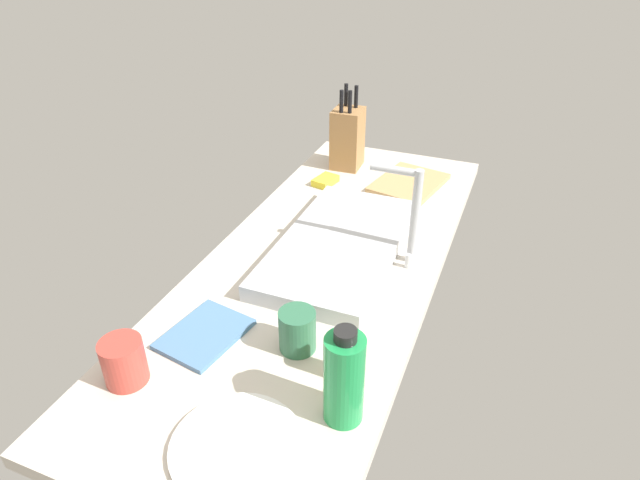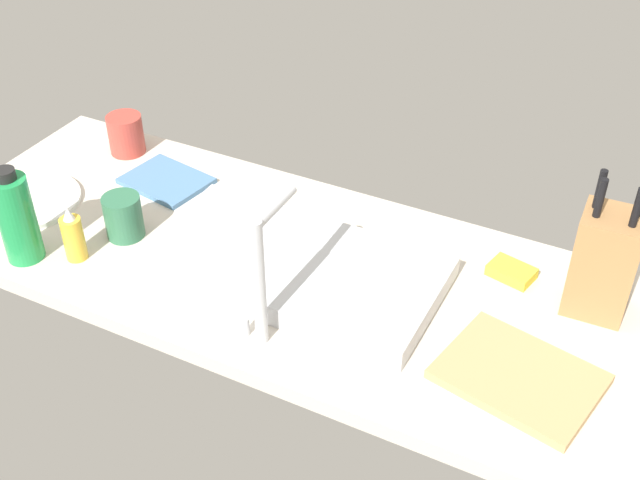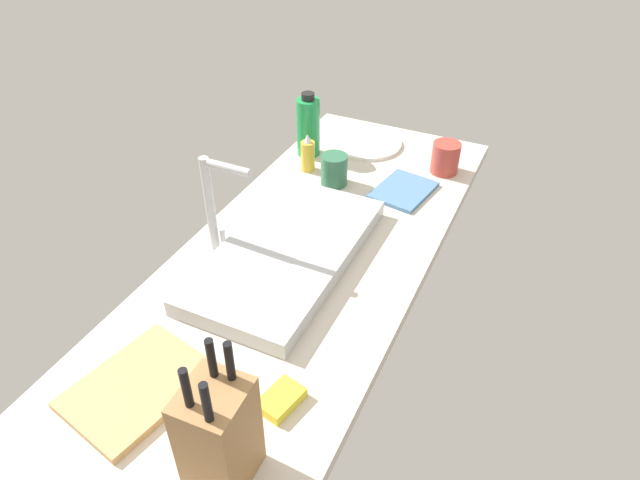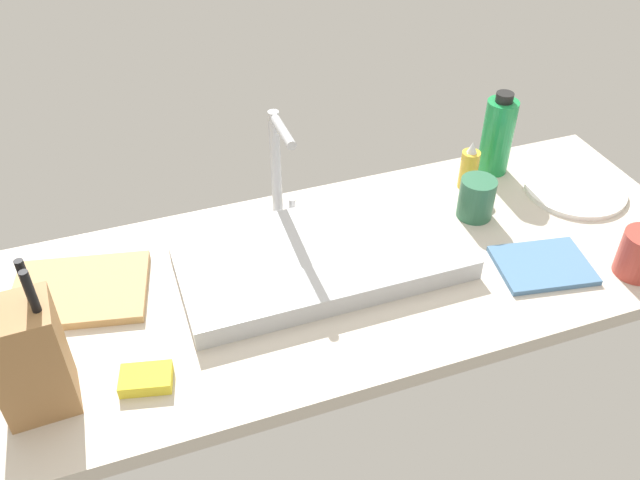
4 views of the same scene
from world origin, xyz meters
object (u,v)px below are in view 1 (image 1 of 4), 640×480
at_px(soap_bottle, 338,355).
at_px(ceramic_cup, 124,361).
at_px(cutting_board, 409,183).
at_px(faucet, 410,209).
at_px(dish_towel, 205,334).
at_px(coffee_mug, 297,331).
at_px(dinner_plate, 237,446).
at_px(dish_sponge, 325,181).
at_px(knife_block, 347,138).
at_px(water_bottle, 344,378).
at_px(sink_basin, 340,246).

bearing_deg(soap_bottle, ceramic_cup, -66.26).
bearing_deg(cutting_board, faucet, 12.69).
distance_m(dish_towel, ceramic_cup, 0.19).
bearing_deg(coffee_mug, cutting_board, 177.92).
xyz_separation_m(faucet, dinner_plate, (0.71, -0.13, -0.15)).
xyz_separation_m(cutting_board, dish_towel, (0.93, -0.24, -0.00)).
height_order(dinner_plate, dish_towel, same).
distance_m(soap_bottle, dish_sponge, 0.90).
distance_m(soap_bottle, ceramic_cup, 0.43).
relative_size(faucet, ceramic_cup, 2.72).
relative_size(soap_bottle, ceramic_cup, 1.26).
relative_size(knife_block, cutting_board, 1.11).
relative_size(knife_block, dish_towel, 1.53).
xyz_separation_m(soap_bottle, dish_sponge, (-0.83, -0.35, -0.04)).
relative_size(knife_block, dish_sponge, 3.28).
relative_size(cutting_board, ceramic_cup, 2.67).
relative_size(knife_block, water_bottle, 1.38).
distance_m(knife_block, dish_towel, 1.01).
bearing_deg(sink_basin, faucet, 100.88).
xyz_separation_m(sink_basin, ceramic_cup, (0.61, -0.24, 0.03)).
relative_size(faucet, water_bottle, 1.27).
distance_m(coffee_mug, dish_sponge, 0.83).
bearing_deg(dinner_plate, faucet, 169.57).
bearing_deg(water_bottle, ceramic_cup, -80.11).
xyz_separation_m(soap_bottle, dinner_plate, (0.24, -0.11, -0.05)).
relative_size(sink_basin, knife_block, 2.02).
bearing_deg(water_bottle, dish_sponge, -156.79).
relative_size(sink_basin, dish_towel, 3.09).
xyz_separation_m(sink_basin, dish_sponge, (-0.40, -0.20, -0.01)).
xyz_separation_m(sink_basin, faucet, (-0.03, 0.18, 0.14)).
xyz_separation_m(knife_block, dish_towel, (1.00, 0.01, -0.11)).
bearing_deg(sink_basin, water_bottle, 20.60).
height_order(soap_bottle, dinner_plate, soap_bottle).
bearing_deg(water_bottle, soap_bottle, -154.84).
bearing_deg(dish_sponge, cutting_board, 108.86).
distance_m(cutting_board, dish_sponge, 0.29).
bearing_deg(coffee_mug, soap_bottle, 69.17).
height_order(sink_basin, ceramic_cup, ceramic_cup).
bearing_deg(dish_towel, ceramic_cup, -24.06).
height_order(sink_basin, dish_sponge, sink_basin).
distance_m(knife_block, dish_sponge, 0.20).
bearing_deg(ceramic_cup, faucet, 146.81).
distance_m(dinner_plate, dish_towel, 0.32).
height_order(faucet, coffee_mug, faucet).
bearing_deg(dish_sponge, ceramic_cup, -2.60).
height_order(dish_towel, coffee_mug, coffee_mug).
height_order(sink_basin, cutting_board, sink_basin).
height_order(knife_block, water_bottle, knife_block).
height_order(faucet, dish_sponge, faucet).
height_order(soap_bottle, coffee_mug, soap_bottle).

